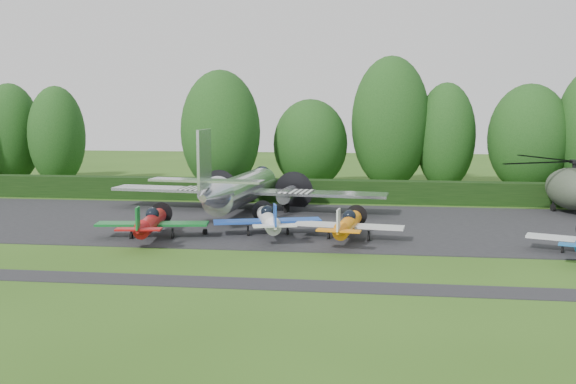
# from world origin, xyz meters

# --- Properties ---
(ground) EXTENTS (160.00, 160.00, 0.00)m
(ground) POSITION_xyz_m (0.00, 0.00, 0.00)
(ground) COLOR #294C15
(ground) RESTS_ON ground
(apron) EXTENTS (70.00, 18.00, 0.01)m
(apron) POSITION_xyz_m (0.00, 10.00, 0.00)
(apron) COLOR black
(apron) RESTS_ON ground
(taxiway_verge) EXTENTS (70.00, 2.00, 0.00)m
(taxiway_verge) POSITION_xyz_m (0.00, -6.00, 0.00)
(taxiway_verge) COLOR black
(taxiway_verge) RESTS_ON ground
(hedgerow) EXTENTS (90.00, 1.60, 2.00)m
(hedgerow) POSITION_xyz_m (0.00, 21.00, 0.00)
(hedgerow) COLOR black
(hedgerow) RESTS_ON ground
(transport_plane) EXTENTS (22.88, 17.55, 7.33)m
(transport_plane) POSITION_xyz_m (-6.22, 13.65, 2.04)
(transport_plane) COLOR silver
(transport_plane) RESTS_ON ground
(light_plane_red) EXTENTS (7.26, 7.63, 2.79)m
(light_plane_red) POSITION_xyz_m (-10.12, 3.24, 1.16)
(light_plane_red) COLOR #9B0E0F
(light_plane_red) RESTS_ON ground
(light_plane_white) EXTENTS (7.19, 7.56, 2.76)m
(light_plane_white) POSITION_xyz_m (-2.75, 5.29, 1.15)
(light_plane_white) COLOR silver
(light_plane_white) RESTS_ON ground
(light_plane_orange) EXTENTS (7.02, 7.38, 2.70)m
(light_plane_orange) POSITION_xyz_m (2.52, 4.42, 1.12)
(light_plane_orange) COLOR orange
(light_plane_orange) RESTS_ON ground
(helicopter) EXTENTS (13.47, 15.77, 4.34)m
(helicopter) POSITION_xyz_m (20.05, 17.21, 2.33)
(helicopter) COLOR #374132
(helicopter) RESTS_ON ground
(tree_2) EXTENTS (7.88, 7.88, 12.10)m
(tree_2) POSITION_xyz_m (-10.86, 26.37, 6.04)
(tree_2) COLOR black
(tree_2) RESTS_ON ground
(tree_3) EXTENTS (7.90, 7.90, 10.75)m
(tree_3) POSITION_xyz_m (19.40, 29.89, 5.37)
(tree_3) COLOR black
(tree_3) RESTS_ON ground
(tree_4) EXTENTS (8.02, 8.02, 13.65)m
(tree_4) POSITION_xyz_m (5.92, 31.28, 6.81)
(tree_4) COLOR black
(tree_4) RESTS_ON ground
(tree_5) EXTENTS (5.99, 5.99, 10.93)m
(tree_5) POSITION_xyz_m (11.52, 31.11, 5.45)
(tree_5) COLOR black
(tree_5) RESTS_ON ground
(tree_6) EXTENTS (5.99, 5.99, 10.68)m
(tree_6) POSITION_xyz_m (-29.59, 29.39, 5.33)
(tree_6) COLOR black
(tree_6) RESTS_ON ground
(tree_7) EXTENTS (7.70, 7.70, 9.26)m
(tree_7) POSITION_xyz_m (-2.30, 30.35, 4.62)
(tree_7) COLOR black
(tree_7) RESTS_ON ground
(tree_10) EXTENTS (6.40, 6.40, 11.03)m
(tree_10) POSITION_xyz_m (-35.62, 30.72, 5.50)
(tree_10) COLOR black
(tree_10) RESTS_ON ground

